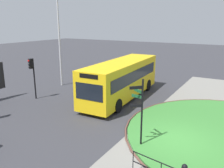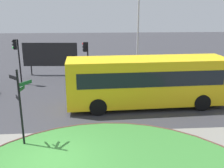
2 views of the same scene
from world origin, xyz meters
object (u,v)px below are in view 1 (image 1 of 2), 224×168
Objects in this scene: signpost_directional at (140,108)px; lamppost_tall at (59,37)px; bus_yellow at (122,79)px; traffic_light_near at (32,70)px.

lamppost_tall reaches higher than signpost_directional.
signpost_directional is 13.67m from lamppost_tall.
signpost_directional is 0.36× the size of bus_yellow.
traffic_light_near is at bearing -166.49° from lamppost_tall.
bus_yellow is (6.40, 4.41, -0.41)m from signpost_directional.
signpost_directional is 1.05× the size of traffic_light_near.
traffic_light_near is at bearing 76.36° from signpost_directional.
signpost_directional reaches higher than traffic_light_near.
lamppost_tall is (6.96, 11.47, 2.63)m from signpost_directional.
bus_yellow is 2.97× the size of traffic_light_near.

